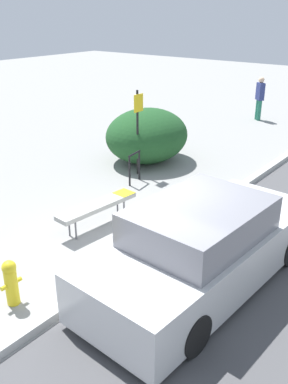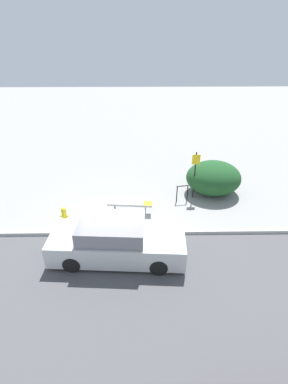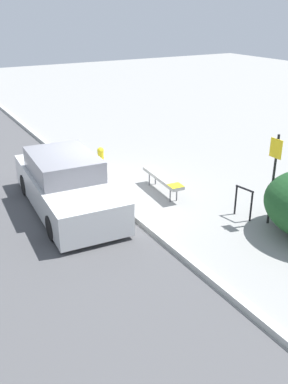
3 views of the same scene
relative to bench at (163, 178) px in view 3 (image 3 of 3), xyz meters
name	(u,v)px [view 3 (image 3 of 3)]	position (x,y,z in m)	size (l,w,h in m)	color
ground_plane	(108,196)	(-0.59, -1.48, -0.46)	(60.00, 60.00, 0.00)	gray
curb	(108,194)	(-0.59, -1.48, -0.40)	(60.00, 0.20, 0.13)	#B7B7B2
bench	(163,178)	(0.00, 0.00, 0.00)	(1.94, 0.54, 0.52)	#515156
bike_rack	(244,200)	(2.37, 0.94, 0.04)	(0.55, 0.13, 0.83)	black
sign_post	(274,172)	(2.93, 1.27, 0.92)	(0.36, 0.08, 2.30)	black
fire_hydrant	(101,158)	(-2.69, -0.74, -0.05)	(0.36, 0.22, 0.77)	gold
parked_car_near	(66,185)	(-0.41, -2.76, 0.21)	(4.76, 2.05, 1.48)	black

